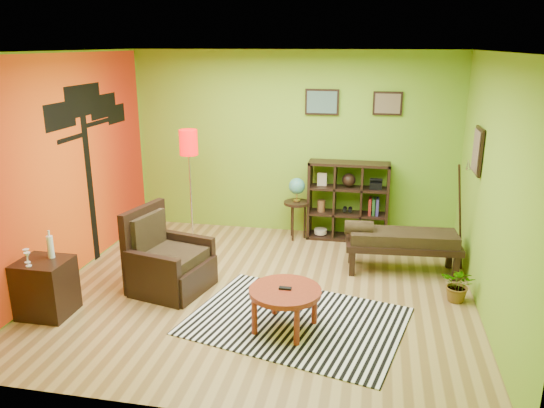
% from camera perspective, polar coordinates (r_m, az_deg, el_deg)
% --- Properties ---
extents(ground, '(5.00, 5.00, 0.00)m').
position_cam_1_polar(ground, '(6.51, -1.17, -9.37)').
color(ground, '#A7854C').
rests_on(ground, ground).
extents(room_shell, '(5.04, 4.54, 2.82)m').
position_cam_1_polar(room_shell, '(5.97, -2.12, 6.45)').
color(room_shell, '#77AB26').
rests_on(room_shell, ground).
extents(zebra_rug, '(2.54, 2.09, 0.01)m').
position_cam_1_polar(zebra_rug, '(5.88, 2.61, -12.44)').
color(zebra_rug, white).
rests_on(zebra_rug, ground).
extents(coffee_table, '(0.75, 0.75, 0.48)m').
position_cam_1_polar(coffee_table, '(5.55, 1.42, -9.73)').
color(coffee_table, maroon).
rests_on(coffee_table, ground).
extents(armchair, '(0.99, 0.99, 1.01)m').
position_cam_1_polar(armchair, '(6.59, -11.24, -6.46)').
color(armchair, black).
rests_on(armchair, ground).
extents(side_cabinet, '(0.54, 0.49, 0.95)m').
position_cam_1_polar(side_cabinet, '(6.38, -23.15, -8.22)').
color(side_cabinet, black).
rests_on(side_cabinet, ground).
extents(floor_lamp, '(0.26, 0.26, 1.74)m').
position_cam_1_polar(floor_lamp, '(7.54, -8.92, 5.41)').
color(floor_lamp, silver).
rests_on(floor_lamp, ground).
extents(globe_table, '(0.39, 0.39, 0.95)m').
position_cam_1_polar(globe_table, '(7.98, 2.69, 1.19)').
color(globe_table, black).
rests_on(globe_table, ground).
extents(cube_shelf, '(1.20, 0.35, 1.20)m').
position_cam_1_polar(cube_shelf, '(8.07, 8.26, 0.30)').
color(cube_shelf, black).
rests_on(cube_shelf, ground).
extents(bench, '(1.51, 0.63, 0.68)m').
position_cam_1_polar(bench, '(7.09, 13.58, -3.81)').
color(bench, black).
rests_on(bench, ground).
extents(potted_plant, '(0.52, 0.54, 0.33)m').
position_cam_1_polar(potted_plant, '(6.58, 19.42, -8.53)').
color(potted_plant, '#26661E').
rests_on(potted_plant, ground).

